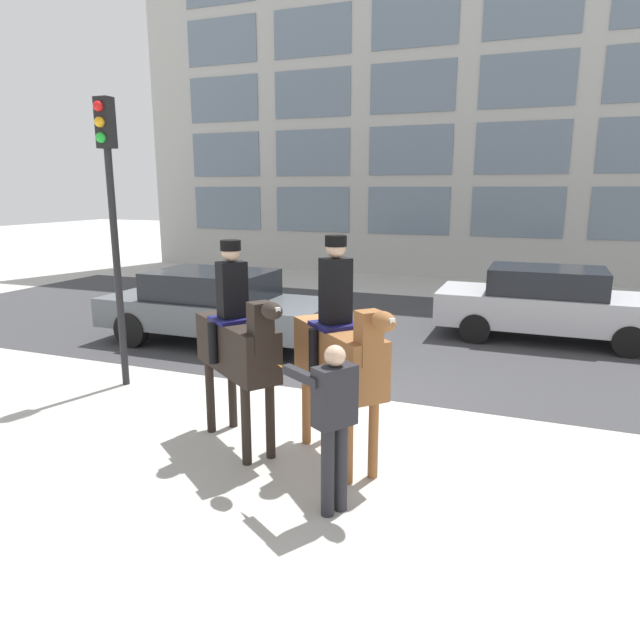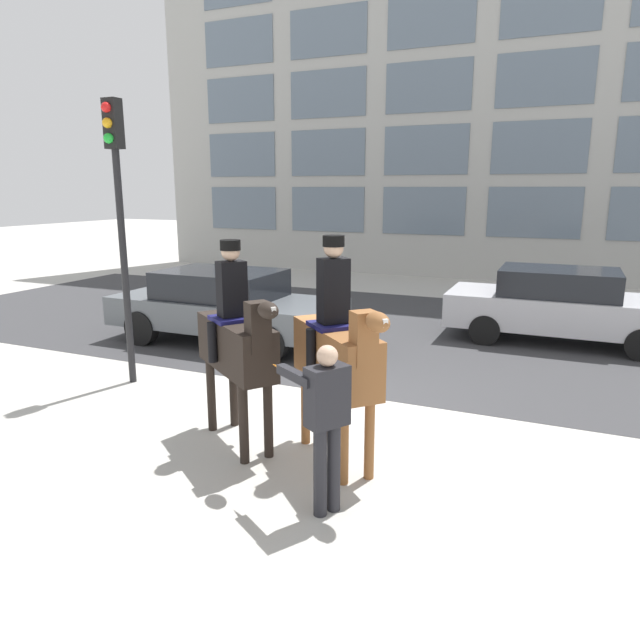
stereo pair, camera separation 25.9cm
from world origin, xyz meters
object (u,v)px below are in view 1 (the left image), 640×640
pedestrian_bystander (333,416)px  street_car_far_lane (549,303)px  mounted_horse_lead (238,342)px  traffic_light (111,200)px  street_car_near_lane (216,306)px  mounted_horse_companion (340,350)px

pedestrian_bystander → street_car_far_lane: pedestrian_bystander is taller
mounted_horse_lead → pedestrian_bystander: mounted_horse_lead is taller
pedestrian_bystander → mounted_horse_lead: bearing=-0.2°
street_car_far_lane → traffic_light: traffic_light is taller
mounted_horse_lead → traffic_light: bearing=-168.4°
pedestrian_bystander → street_car_far_lane: bearing=-71.7°
street_car_far_lane → traffic_light: 8.65m
mounted_horse_lead → street_car_far_lane: mounted_horse_lead is taller
mounted_horse_lead → street_car_near_lane: bearing=160.7°
mounted_horse_companion → street_car_near_lane: size_ratio=0.55×
street_car_far_lane → traffic_light: size_ratio=1.03×
street_car_far_lane → traffic_light: (-6.33, -5.49, 2.14)m
street_car_far_lane → mounted_horse_companion: bearing=-108.4°
traffic_light → mounted_horse_companion: bearing=-16.8°
street_car_near_lane → traffic_light: bearing=-91.0°
street_car_near_lane → traffic_light: traffic_light is taller
mounted_horse_companion → pedestrian_bystander: (0.30, -1.05, -0.33)m
pedestrian_bystander → mounted_horse_companion: bearing=-41.6°
mounted_horse_companion → mounted_horse_lead: bearing=-134.1°
mounted_horse_companion → pedestrian_bystander: bearing=-30.4°
mounted_horse_lead → traffic_light: (-2.83, 1.29, 1.60)m
mounted_horse_companion → pedestrian_bystander: size_ratio=1.53×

